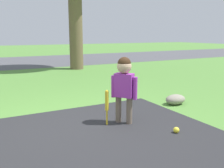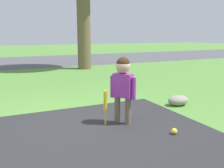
% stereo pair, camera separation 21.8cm
% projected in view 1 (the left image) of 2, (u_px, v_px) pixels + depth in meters
% --- Properties ---
extents(ground_plane, '(60.00, 60.00, 0.00)m').
position_uv_depth(ground_plane, '(71.00, 129.00, 3.75)').
color(ground_plane, '#518438').
extents(street_strip, '(40.00, 6.00, 0.01)m').
position_uv_depth(street_strip, '(5.00, 62.00, 12.45)').
color(street_strip, '#4C4C51').
rests_on(street_strip, ground).
extents(child, '(0.31, 0.35, 1.06)m').
position_uv_depth(child, '(124.00, 81.00, 3.87)').
color(child, '#6B5B4C').
rests_on(child, ground).
extents(baseball_bat, '(0.06, 0.06, 0.56)m').
position_uv_depth(baseball_bat, '(107.00, 102.00, 3.85)').
color(baseball_bat, yellow).
rests_on(baseball_bat, ground).
extents(sports_ball, '(0.09, 0.09, 0.09)m').
position_uv_depth(sports_ball, '(176.00, 130.00, 3.59)').
color(sports_ball, yellow).
rests_on(sports_ball, ground).
extents(edging_rock, '(0.44, 0.30, 0.20)m').
position_uv_depth(edging_rock, '(175.00, 99.00, 5.04)').
color(edging_rock, gray).
rests_on(edging_rock, ground).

